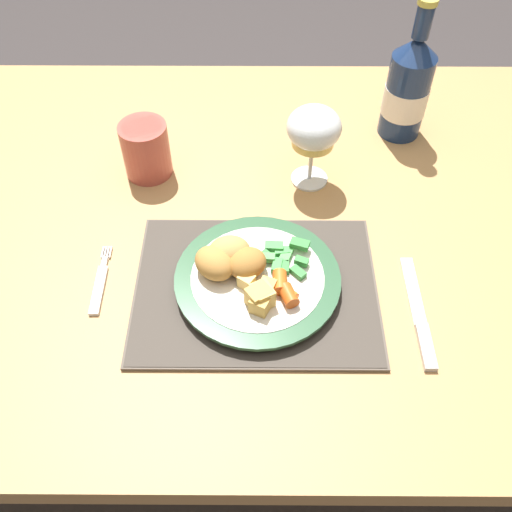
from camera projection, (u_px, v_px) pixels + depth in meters
ground_plane at (251, 412)px, 1.49m from camera, size 6.00×6.00×0.00m
dining_table at (249, 249)px, 0.99m from camera, size 1.44×0.88×0.74m
placemat at (256, 288)px, 0.82m from camera, size 0.35×0.27×0.01m
dinner_plate at (258, 280)px, 0.82m from camera, size 0.24×0.24×0.02m
breaded_croquettes at (229, 259)px, 0.80m from camera, size 0.12×0.09×0.04m
green_beans_pile at (282, 257)px, 0.82m from camera, size 0.08×0.07×0.02m
glazed_carrots at (284, 289)px, 0.78m from camera, size 0.04×0.06×0.02m
fork at (100, 284)px, 0.83m from camera, size 0.02×0.13×0.01m
table_knife at (420, 321)px, 0.79m from camera, size 0.02×0.19×0.01m
wine_glass at (314, 131)px, 0.90m from camera, size 0.09×0.09×0.14m
bottle at (408, 88)px, 0.99m from camera, size 0.08×0.08×0.25m
roast_potatoes at (260, 295)px, 0.77m from camera, size 0.05×0.07×0.03m
drinking_cup at (146, 149)px, 0.95m from camera, size 0.08×0.08×0.10m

